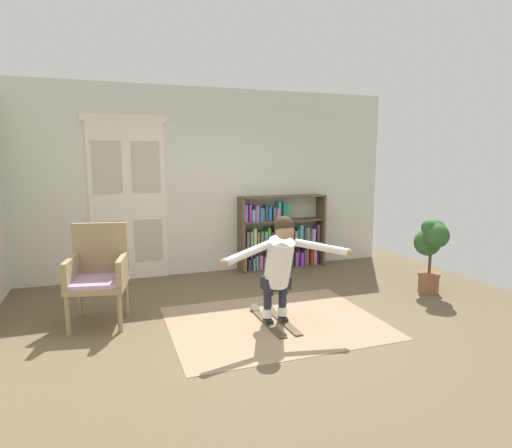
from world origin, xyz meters
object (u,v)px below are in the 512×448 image
at_px(bookshelf, 279,237).
at_px(person_skier, 280,261).
at_px(wicker_chair, 98,271).
at_px(skis_pair, 274,320).
at_px(potted_plant, 431,244).

relative_size(bookshelf, person_skier, 1.01).
bearing_deg(wicker_chair, skis_pair, -19.34).
distance_m(wicker_chair, skis_pair, 2.03).
distance_m(skis_pair, person_skier, 0.73).
bearing_deg(potted_plant, wicker_chair, 175.18).
distance_m(potted_plant, skis_pair, 2.51).
relative_size(potted_plant, skis_pair, 1.10).
bearing_deg(wicker_chair, potted_plant, -4.82).
height_order(wicker_chair, potted_plant, wicker_chair).
distance_m(wicker_chair, potted_plant, 4.26).
xyz_separation_m(bookshelf, skis_pair, (-0.96, -2.19, -0.50)).
relative_size(wicker_chair, skis_pair, 1.19).
height_order(wicker_chair, skis_pair, wicker_chair).
bearing_deg(bookshelf, wicker_chair, -151.21).
height_order(potted_plant, person_skier, person_skier).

